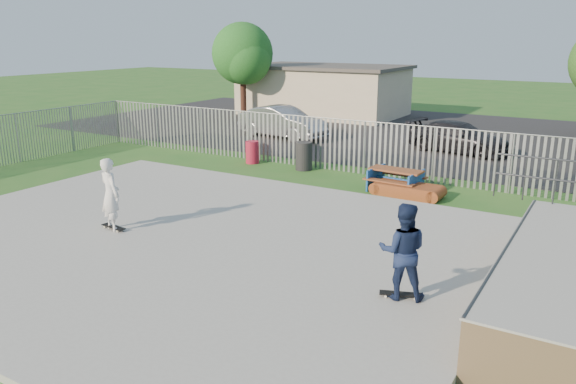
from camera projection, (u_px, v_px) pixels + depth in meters
The scene contains 16 objects.
ground at pixel (184, 242), 14.19m from camera, with size 120.00×120.00×0.00m, color #296221.
concrete_slab at pixel (184, 239), 14.17m from camera, with size 15.00×12.00×0.15m, color #9A9A95.
fence at pixel (307, 172), 17.22m from camera, with size 26.04×16.02×2.00m.
picnic_table at pixel (396, 180), 18.80m from camera, with size 1.83×1.54×0.74m.
funbox at pixel (407, 190), 18.22m from camera, with size 1.97×1.02×0.39m.
trash_bin_red at pixel (252, 152), 22.85m from camera, with size 0.54×0.54×0.91m, color #A61932.
trash_bin_grey at pixel (304, 156), 21.69m from camera, with size 0.65×0.65×1.09m, color black.
parking_lot at pixel (421, 133), 29.90m from camera, with size 40.00×18.00×0.02m, color black.
car_silver at pixel (282, 122), 28.43m from camera, with size 1.67×4.78×1.58m, color #A3A3A8.
car_dark at pixel (459, 137), 24.87m from camera, with size 1.86×4.58×1.33m, color black.
building at pixel (323, 90), 36.73m from camera, with size 10.40×6.40×3.20m.
tree_left at pixel (242, 54), 34.84m from camera, with size 3.81×3.81×5.87m.
skateboard_a at pixel (400, 295), 10.86m from camera, with size 0.82×0.47×0.08m.
skateboard_b at pixel (114, 228), 14.67m from camera, with size 0.82×0.30×0.08m.
skater_navy at pixel (403, 251), 10.61m from camera, with size 0.92×0.72×1.90m, color #152144.
skater_white at pixel (111, 194), 14.42m from camera, with size 0.69×0.45×1.90m, color white.
Camera 1 is at (9.10, -10.09, 5.03)m, focal length 35.00 mm.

